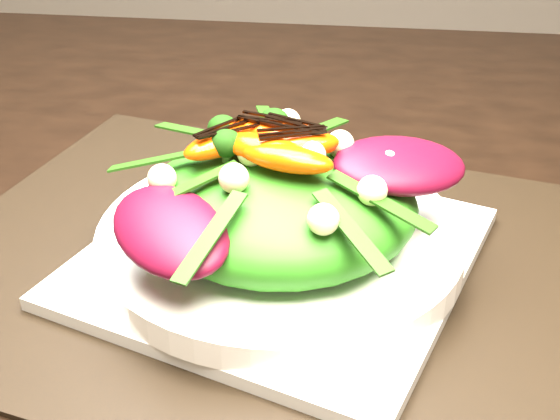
# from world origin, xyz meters

# --- Properties ---
(dining_table) EXTENTS (1.60, 0.90, 0.75)m
(dining_table) POSITION_xyz_m (0.00, 0.00, 0.73)
(dining_table) COLOR black
(dining_table) RESTS_ON floor
(placemat) EXTENTS (0.61, 0.51, 0.00)m
(placemat) POSITION_xyz_m (-0.09, -0.18, 0.75)
(placemat) COLOR black
(placemat) RESTS_ON dining_table
(plate_base) EXTENTS (0.34, 0.34, 0.01)m
(plate_base) POSITION_xyz_m (-0.09, -0.18, 0.76)
(plate_base) COLOR silver
(plate_base) RESTS_ON placemat
(salad_bowl) EXTENTS (0.29, 0.29, 0.02)m
(salad_bowl) POSITION_xyz_m (-0.09, -0.18, 0.77)
(salad_bowl) COLOR white
(salad_bowl) RESTS_ON plate_base
(lettuce_mound) EXTENTS (0.27, 0.27, 0.07)m
(lettuce_mound) POSITION_xyz_m (-0.09, -0.18, 0.81)
(lettuce_mound) COLOR #2C7315
(lettuce_mound) RESTS_ON salad_bowl
(radicchio_leaf) EXTENTS (0.12, 0.10, 0.02)m
(radicchio_leaf) POSITION_xyz_m (-0.01, -0.17, 0.84)
(radicchio_leaf) COLOR #490718
(radicchio_leaf) RESTS_ON lettuce_mound
(orange_segment) EXTENTS (0.07, 0.04, 0.02)m
(orange_segment) POSITION_xyz_m (-0.10, -0.15, 0.85)
(orange_segment) COLOR #FF3C04
(orange_segment) RESTS_ON lettuce_mound
(broccoli_floret) EXTENTS (0.04, 0.04, 0.03)m
(broccoli_floret) POSITION_xyz_m (-0.16, -0.14, 0.85)
(broccoli_floret) COLOR black
(broccoli_floret) RESTS_ON lettuce_mound
(macadamia_nut) EXTENTS (0.03, 0.03, 0.02)m
(macadamia_nut) POSITION_xyz_m (-0.06, -0.23, 0.84)
(macadamia_nut) COLOR #F0EDA9
(macadamia_nut) RESTS_ON lettuce_mound
(balsamic_drizzle) EXTENTS (0.04, 0.01, 0.00)m
(balsamic_drizzle) POSITION_xyz_m (-0.10, -0.15, 0.86)
(balsamic_drizzle) COLOR black
(balsamic_drizzle) RESTS_ON orange_segment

